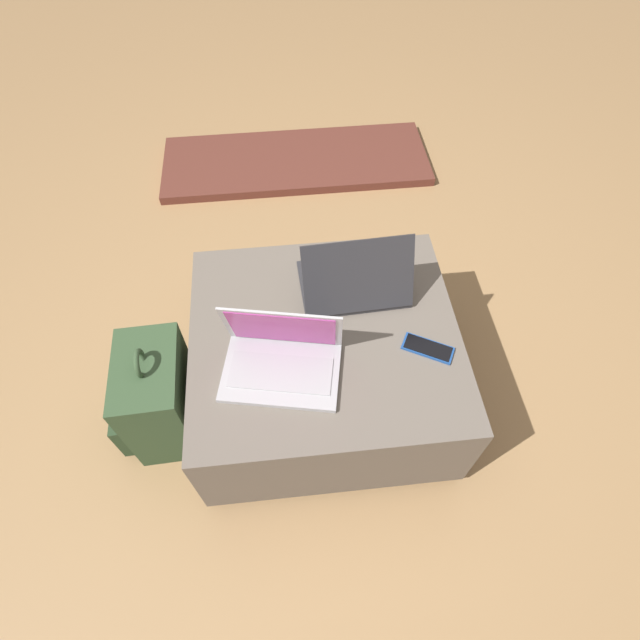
{
  "coord_description": "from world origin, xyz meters",
  "views": [
    {
      "loc": [
        -0.11,
        -0.86,
        1.72
      ],
      "look_at": [
        -0.02,
        -0.01,
        0.5
      ],
      "focal_mm": 28.0,
      "sensor_mm": 36.0,
      "label": 1
    }
  ],
  "objects_px": {
    "laptop_far": "(355,281)",
    "cell_phone": "(428,348)",
    "backpack": "(156,399)",
    "laptop_near": "(282,357)"
  },
  "relations": [
    {
      "from": "laptop_near",
      "to": "laptop_far",
      "type": "bearing_deg",
      "value": 57.5
    },
    {
      "from": "laptop_far",
      "to": "laptop_near",
      "type": "bearing_deg",
      "value": 43.35
    },
    {
      "from": "backpack",
      "to": "laptop_far",
      "type": "bearing_deg",
      "value": 105.51
    },
    {
      "from": "laptop_far",
      "to": "backpack",
      "type": "xyz_separation_m",
      "value": [
        -0.69,
        -0.22,
        -0.27
      ]
    },
    {
      "from": "laptop_far",
      "to": "cell_phone",
      "type": "xyz_separation_m",
      "value": [
        0.19,
        -0.25,
        -0.04
      ]
    },
    {
      "from": "laptop_far",
      "to": "backpack",
      "type": "height_order",
      "value": "laptop_far"
    },
    {
      "from": "laptop_near",
      "to": "cell_phone",
      "type": "distance_m",
      "value": 0.45
    },
    {
      "from": "laptop_near",
      "to": "laptop_far",
      "type": "xyz_separation_m",
      "value": [
        0.25,
        0.26,
        0.0
      ]
    },
    {
      "from": "laptop_far",
      "to": "cell_phone",
      "type": "relative_size",
      "value": 2.16
    },
    {
      "from": "laptop_near",
      "to": "cell_phone",
      "type": "bearing_deg",
      "value": 13.14
    }
  ]
}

